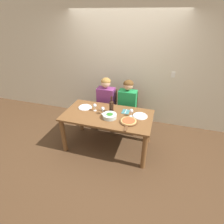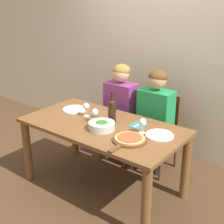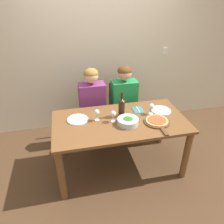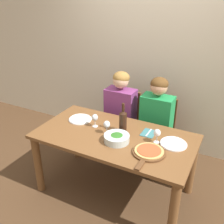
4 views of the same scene
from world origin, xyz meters
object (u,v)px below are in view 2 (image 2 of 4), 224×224
(dinner_plate_left, at_px, (74,109))
(person_man, at_px, (155,113))
(chair_right, at_px, (159,129))
(wine_bottle, at_px, (112,110))
(wine_glass_centre, at_px, (95,113))
(fork_on_napkin, at_px, (138,125))
(dinner_plate_right, at_px, (159,135))
(wine_glass_left, at_px, (86,107))
(wine_glass_right, at_px, (143,123))
(person_woman, at_px, (120,104))
(broccoli_bowl, at_px, (102,126))
(chair_left, at_px, (125,120))
(pizza_on_board, at_px, (129,139))

(dinner_plate_left, bearing_deg, person_man, 34.72)
(chair_right, distance_m, wine_bottle, 0.79)
(wine_glass_centre, bearing_deg, fork_on_napkin, 27.74)
(wine_glass_centre, bearing_deg, dinner_plate_right, 9.77)
(person_man, height_order, wine_glass_left, person_man)
(fork_on_napkin, bearing_deg, wine_glass_centre, -152.26)
(dinner_plate_left, distance_m, wine_glass_right, 0.96)
(person_man, bearing_deg, chair_right, 90.00)
(person_woman, bearing_deg, broccoli_bowl, -66.41)
(dinner_plate_left, xyz_separation_m, wine_glass_right, (0.95, -0.06, 0.10))
(chair_left, distance_m, wine_bottle, 0.82)
(dinner_plate_left, bearing_deg, wine_bottle, -2.32)
(wine_glass_centre, relative_size, fork_on_napkin, 0.84)
(chair_left, distance_m, person_man, 0.56)
(person_man, distance_m, dinner_plate_left, 0.92)
(wine_bottle, height_order, fork_on_napkin, wine_bottle)
(chair_right, bearing_deg, dinner_plate_right, -60.87)
(dinner_plate_right, xyz_separation_m, wine_glass_right, (-0.16, -0.04, 0.10))
(pizza_on_board, xyz_separation_m, wine_glass_centre, (-0.52, 0.14, 0.09))
(broccoli_bowl, bearing_deg, wine_glass_right, 24.53)
(broccoli_bowl, xyz_separation_m, pizza_on_board, (0.36, -0.05, -0.02))
(dinner_plate_right, xyz_separation_m, fork_on_napkin, (-0.29, 0.09, -0.01))
(chair_right, height_order, pizza_on_board, chair_right)
(wine_glass_right, height_order, fork_on_napkin, wine_glass_right)
(fork_on_napkin, bearing_deg, wine_glass_left, -167.26)
(dinner_plate_left, bearing_deg, pizza_on_board, -16.01)
(chair_left, bearing_deg, person_woman, -90.00)
(person_woman, height_order, fork_on_napkin, person_woman)
(person_woman, distance_m, wine_glass_centre, 0.69)
(dinner_plate_left, relative_size, dinner_plate_right, 1.00)
(chair_right, relative_size, wine_glass_left, 5.98)
(pizza_on_board, height_order, wine_glass_left, wine_glass_left)
(wine_glass_centre, bearing_deg, wine_bottle, 39.12)
(wine_bottle, xyz_separation_m, wine_glass_centre, (-0.14, -0.11, -0.03))
(wine_bottle, height_order, wine_glass_left, wine_bottle)
(chair_left, bearing_deg, fork_on_napkin, -45.01)
(broccoli_bowl, relative_size, wine_glass_centre, 1.72)
(dinner_plate_right, distance_m, wine_glass_left, 0.88)
(wine_glass_left, bearing_deg, person_woman, 87.39)
(wine_glass_left, bearing_deg, fork_on_napkin, 12.74)
(dinner_plate_right, bearing_deg, wine_glass_left, -177.20)
(chair_left, bearing_deg, wine_glass_right, -45.08)
(broccoli_bowl, xyz_separation_m, wine_glass_right, (0.36, 0.17, 0.07))
(pizza_on_board, height_order, fork_on_napkin, pizza_on_board)
(pizza_on_board, distance_m, wine_glass_right, 0.23)
(wine_glass_centre, height_order, fork_on_napkin, wine_glass_centre)
(wine_glass_right, bearing_deg, wine_bottle, 174.80)
(person_woman, height_order, wine_glass_left, person_woman)
(chair_right, height_order, wine_bottle, wine_bottle)
(dinner_plate_right, relative_size, wine_glass_left, 1.77)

